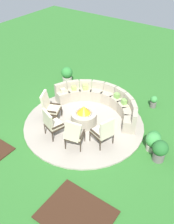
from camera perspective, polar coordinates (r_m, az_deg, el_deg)
ground_plane at (r=9.47m, az=-0.70°, el=-2.77°), size 24.00×24.00×0.00m
patio_circle at (r=9.45m, az=-0.70°, el=-2.63°), size 4.40×4.40×0.06m
mulch_bed_right at (r=7.04m, az=-2.39°, el=-21.92°), size 1.78×1.44×0.04m
fire_pit at (r=9.25m, az=-0.72°, el=-1.06°), size 0.95×0.95×0.76m
curved_stone_bench at (r=10.08m, az=3.40°, el=2.59°), size 3.67×1.56×0.79m
lounge_chair_front_left at (r=9.39m, az=-8.38°, el=1.25°), size 0.76×0.74×1.15m
lounge_chair_front_right at (r=8.62m, az=-7.90°, el=-2.44°), size 0.70×0.69×1.14m
lounge_chair_back_left at (r=8.13m, az=-2.95°, el=-4.89°), size 0.72×0.73×1.16m
lounge_chair_back_right at (r=8.26m, az=3.74°, el=-4.34°), size 0.76×0.74×1.06m
potted_plant_0 at (r=8.53m, az=14.57°, el=-6.31°), size 0.50×0.50×0.68m
potted_plant_1 at (r=11.81m, az=-4.49°, el=8.33°), size 0.52×0.52×0.80m
potted_plant_2 at (r=8.60m, az=14.69°, el=-5.91°), size 0.46×0.46×0.67m
potted_plant_3 at (r=8.20m, az=16.03°, el=-8.18°), size 0.50×0.50×0.76m
potted_plant_4 at (r=10.55m, az=14.70°, el=2.34°), size 0.28×0.28×0.51m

